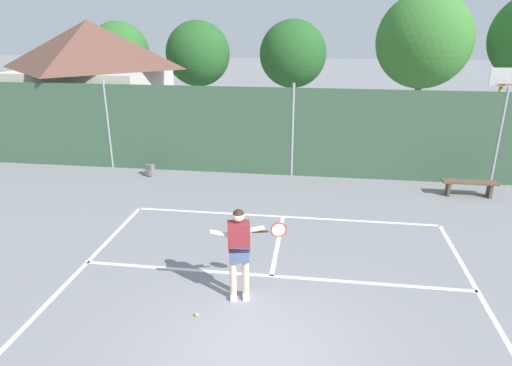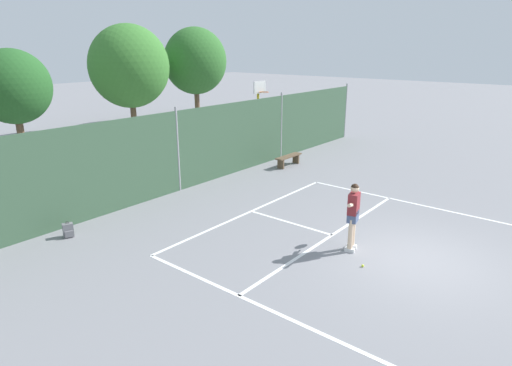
{
  "view_description": "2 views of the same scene",
  "coord_description": "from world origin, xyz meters",
  "px_view_note": "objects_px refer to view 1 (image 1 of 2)",
  "views": [
    {
      "loc": [
        0.79,
        -5.56,
        5.03
      ],
      "look_at": [
        -0.78,
        5.75,
        0.85
      ],
      "focal_mm": 31.21,
      "sensor_mm": 36.0,
      "label": 1
    },
    {
      "loc": [
        -10.31,
        -3.02,
        5.2
      ],
      "look_at": [
        -1.01,
        4.49,
        1.43
      ],
      "focal_mm": 30.45,
      "sensor_mm": 36.0,
      "label": 2
    }
  ],
  "objects_px": {
    "basketball_hoop": "(498,105)",
    "tennis_ball": "(197,315)",
    "backpack_grey": "(150,170)",
    "courtside_bench": "(469,185)",
    "tennis_player": "(240,246)"
  },
  "relations": [
    {
      "from": "courtside_bench",
      "to": "tennis_player",
      "type": "bearing_deg",
      "value": -134.04
    },
    {
      "from": "basketball_hoop",
      "to": "tennis_player",
      "type": "bearing_deg",
      "value": -129.41
    },
    {
      "from": "tennis_ball",
      "to": "backpack_grey",
      "type": "bearing_deg",
      "value": 116.31
    },
    {
      "from": "basketball_hoop",
      "to": "tennis_ball",
      "type": "bearing_deg",
      "value": -129.84
    },
    {
      "from": "basketball_hoop",
      "to": "backpack_grey",
      "type": "distance_m",
      "value": 12.21
    },
    {
      "from": "basketball_hoop",
      "to": "backpack_grey",
      "type": "xyz_separation_m",
      "value": [
        -11.77,
        -2.43,
        -2.12
      ]
    },
    {
      "from": "tennis_ball",
      "to": "courtside_bench",
      "type": "height_order",
      "value": "courtside_bench"
    },
    {
      "from": "basketball_hoop",
      "to": "tennis_player",
      "type": "distance_m",
      "value": 11.81
    },
    {
      "from": "basketball_hoop",
      "to": "backpack_grey",
      "type": "height_order",
      "value": "basketball_hoop"
    },
    {
      "from": "basketball_hoop",
      "to": "tennis_ball",
      "type": "height_order",
      "value": "basketball_hoop"
    },
    {
      "from": "backpack_grey",
      "to": "courtside_bench",
      "type": "xyz_separation_m",
      "value": [
        10.28,
        -0.48,
        0.17
      ]
    },
    {
      "from": "tennis_ball",
      "to": "courtside_bench",
      "type": "bearing_deg",
      "value": 45.85
    },
    {
      "from": "tennis_ball",
      "to": "courtside_bench",
      "type": "xyz_separation_m",
      "value": [
        6.65,
        6.86,
        0.33
      ]
    },
    {
      "from": "backpack_grey",
      "to": "tennis_ball",
      "type": "bearing_deg",
      "value": -63.69
    },
    {
      "from": "backpack_grey",
      "to": "courtside_bench",
      "type": "height_order",
      "value": "courtside_bench"
    }
  ]
}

